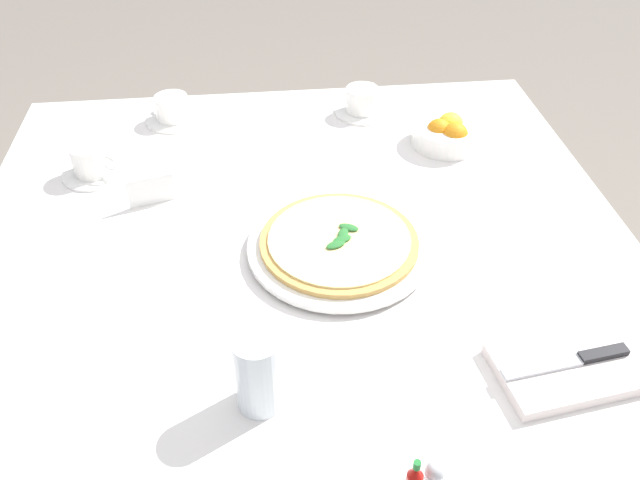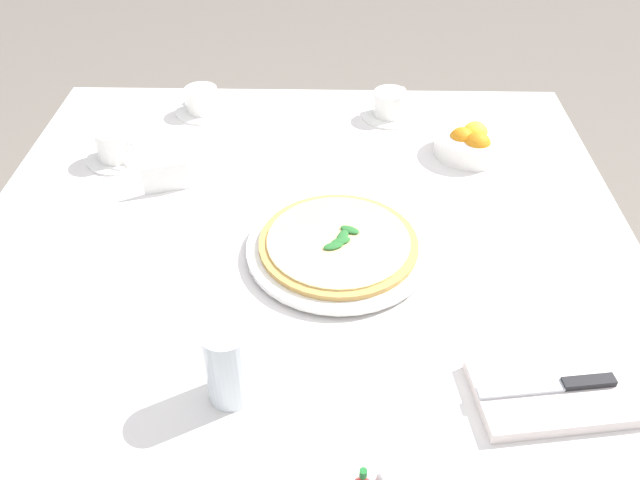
{
  "view_description": "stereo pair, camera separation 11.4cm",
  "coord_description": "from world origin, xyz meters",
  "px_view_note": "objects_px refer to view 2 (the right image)",
  "views": [
    {
      "loc": [
        0.06,
        0.88,
        1.49
      ],
      "look_at": [
        -0.03,
        0.01,
        0.77
      ],
      "focal_mm": 36.25,
      "sensor_mm": 36.0,
      "label": 1
    },
    {
      "loc": [
        -0.05,
        0.89,
        1.49
      ],
      "look_at": [
        -0.03,
        0.01,
        0.77
      ],
      "focal_mm": 36.25,
      "sensor_mm": 36.0,
      "label": 2
    }
  ],
  "objects_px": {
    "pizza": "(339,242)",
    "coffee_cup_left_edge": "(115,147)",
    "pizza_plate": "(338,248)",
    "menu_card": "(165,179)",
    "citrus_bowl": "(470,143)",
    "dinner_knife": "(553,386)",
    "coffee_cup_far_right": "(202,101)",
    "coffee_cup_center_back": "(390,105)",
    "water_glass_near_right": "(229,367)",
    "napkin_folded": "(553,392)"
  },
  "relations": [
    {
      "from": "coffee_cup_far_right",
      "to": "citrus_bowl",
      "type": "height_order",
      "value": "citrus_bowl"
    },
    {
      "from": "coffee_cup_center_back",
      "to": "menu_card",
      "type": "distance_m",
      "value": 0.56
    },
    {
      "from": "water_glass_near_right",
      "to": "napkin_folded",
      "type": "bearing_deg",
      "value": -179.43
    },
    {
      "from": "pizza_plate",
      "to": "dinner_knife",
      "type": "xyz_separation_m",
      "value": [
        -0.3,
        0.3,
        0.01
      ]
    },
    {
      "from": "coffee_cup_far_right",
      "to": "menu_card",
      "type": "bearing_deg",
      "value": 86.82
    },
    {
      "from": "coffee_cup_left_edge",
      "to": "water_glass_near_right",
      "type": "height_order",
      "value": "water_glass_near_right"
    },
    {
      "from": "dinner_knife",
      "to": "pizza",
      "type": "bearing_deg",
      "value": -53.15
    },
    {
      "from": "citrus_bowl",
      "to": "coffee_cup_left_edge",
      "type": "bearing_deg",
      "value": 3.07
    },
    {
      "from": "coffee_cup_center_back",
      "to": "water_glass_near_right",
      "type": "relative_size",
      "value": 1.03
    },
    {
      "from": "coffee_cup_center_back",
      "to": "citrus_bowl",
      "type": "distance_m",
      "value": 0.23
    },
    {
      "from": "napkin_folded",
      "to": "dinner_knife",
      "type": "relative_size",
      "value": 1.21
    },
    {
      "from": "citrus_bowl",
      "to": "menu_card",
      "type": "height_order",
      "value": "citrus_bowl"
    },
    {
      "from": "napkin_folded",
      "to": "menu_card",
      "type": "relative_size",
      "value": 2.69
    },
    {
      "from": "pizza_plate",
      "to": "citrus_bowl",
      "type": "height_order",
      "value": "citrus_bowl"
    },
    {
      "from": "coffee_cup_center_back",
      "to": "napkin_folded",
      "type": "distance_m",
      "value": 0.82
    },
    {
      "from": "coffee_cup_far_right",
      "to": "water_glass_near_right",
      "type": "distance_m",
      "value": 0.83
    },
    {
      "from": "menu_card",
      "to": "dinner_knife",
      "type": "bearing_deg",
      "value": 126.96
    },
    {
      "from": "pizza_plate",
      "to": "water_glass_near_right",
      "type": "relative_size",
      "value": 2.56
    },
    {
      "from": "coffee_cup_far_right",
      "to": "water_glass_near_right",
      "type": "bearing_deg",
      "value": 101.99
    },
    {
      "from": "coffee_cup_center_back",
      "to": "coffee_cup_left_edge",
      "type": "distance_m",
      "value": 0.62
    },
    {
      "from": "pizza",
      "to": "menu_card",
      "type": "bearing_deg",
      "value": -28.06
    },
    {
      "from": "coffee_cup_center_back",
      "to": "citrus_bowl",
      "type": "xyz_separation_m",
      "value": [
        -0.16,
        0.16,
        -0.0
      ]
    },
    {
      "from": "pizza",
      "to": "coffee_cup_center_back",
      "type": "relative_size",
      "value": 2.15
    },
    {
      "from": "coffee_cup_left_edge",
      "to": "coffee_cup_far_right",
      "type": "distance_m",
      "value": 0.26
    },
    {
      "from": "pizza",
      "to": "water_glass_near_right",
      "type": "height_order",
      "value": "water_glass_near_right"
    },
    {
      "from": "pizza_plate",
      "to": "citrus_bowl",
      "type": "bearing_deg",
      "value": -129.93
    },
    {
      "from": "water_glass_near_right",
      "to": "menu_card",
      "type": "bearing_deg",
      "value": -68.56
    },
    {
      "from": "pizza_plate",
      "to": "water_glass_near_right",
      "type": "bearing_deg",
      "value": 63.91
    },
    {
      "from": "pizza",
      "to": "citrus_bowl",
      "type": "distance_m",
      "value": 0.44
    },
    {
      "from": "coffee_cup_left_edge",
      "to": "pizza_plate",
      "type": "bearing_deg",
      "value": 147.75
    },
    {
      "from": "dinner_knife",
      "to": "citrus_bowl",
      "type": "relative_size",
      "value": 1.31
    },
    {
      "from": "pizza",
      "to": "coffee_cup_left_edge",
      "type": "relative_size",
      "value": 2.15
    },
    {
      "from": "pizza_plate",
      "to": "menu_card",
      "type": "distance_m",
      "value": 0.39
    },
    {
      "from": "dinner_knife",
      "to": "coffee_cup_center_back",
      "type": "bearing_deg",
      "value": -85.25
    },
    {
      "from": "pizza",
      "to": "water_glass_near_right",
      "type": "relative_size",
      "value": 2.21
    },
    {
      "from": "coffee_cup_far_right",
      "to": "dinner_knife",
      "type": "height_order",
      "value": "coffee_cup_far_right"
    },
    {
      "from": "napkin_folded",
      "to": "water_glass_near_right",
      "type": "bearing_deg",
      "value": -7.45
    },
    {
      "from": "coffee_cup_center_back",
      "to": "citrus_bowl",
      "type": "height_order",
      "value": "citrus_bowl"
    },
    {
      "from": "menu_card",
      "to": "coffee_cup_left_edge",
      "type": "bearing_deg",
      "value": -57.48
    },
    {
      "from": "menu_card",
      "to": "napkin_folded",
      "type": "bearing_deg",
      "value": 127.11
    },
    {
      "from": "pizza",
      "to": "coffee_cup_far_right",
      "type": "distance_m",
      "value": 0.6
    },
    {
      "from": "pizza_plate",
      "to": "coffee_cup_center_back",
      "type": "relative_size",
      "value": 2.49
    },
    {
      "from": "coffee_cup_far_right",
      "to": "menu_card",
      "type": "relative_size",
      "value": 1.49
    },
    {
      "from": "pizza",
      "to": "dinner_knife",
      "type": "height_order",
      "value": "pizza"
    },
    {
      "from": "pizza",
      "to": "coffee_cup_left_edge",
      "type": "height_order",
      "value": "coffee_cup_left_edge"
    },
    {
      "from": "coffee_cup_left_edge",
      "to": "napkin_folded",
      "type": "relative_size",
      "value": 0.55
    },
    {
      "from": "pizza_plate",
      "to": "menu_card",
      "type": "bearing_deg",
      "value": -28.07
    },
    {
      "from": "coffee_cup_far_right",
      "to": "pizza",
      "type": "bearing_deg",
      "value": 122.33
    },
    {
      "from": "pizza",
      "to": "napkin_folded",
      "type": "distance_m",
      "value": 0.42
    },
    {
      "from": "coffee_cup_center_back",
      "to": "coffee_cup_far_right",
      "type": "xyz_separation_m",
      "value": [
        0.44,
        -0.01,
        -0.0
      ]
    }
  ]
}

